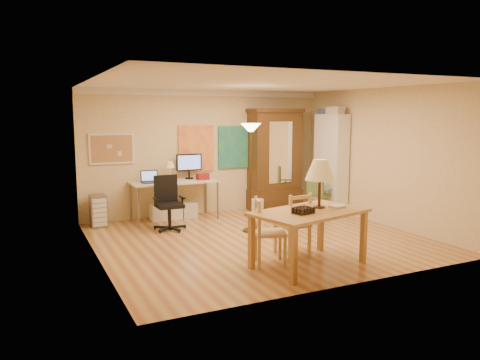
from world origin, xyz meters
name	(u,v)px	position (x,y,z in m)	size (l,w,h in m)	color
floor	(259,239)	(0.00, 0.00, 0.00)	(5.50, 5.50, 0.00)	#965C35
crown_molding	(206,93)	(0.00, 2.46, 2.64)	(5.50, 0.08, 0.12)	white
corkboard	(112,149)	(-2.05, 2.47, 1.50)	(0.90, 0.04, 0.62)	tan
art_panel_left	(196,148)	(-0.25, 2.47, 1.45)	(0.80, 0.04, 1.00)	yellow
art_panel_right	(234,147)	(0.65, 2.47, 1.45)	(0.75, 0.04, 0.95)	#226A8B
dining_table	(313,199)	(0.06, -1.58, 0.97)	(1.82, 1.34, 1.53)	olive
ladder_chair_back	(294,225)	(0.08, -1.02, 0.46)	(0.50, 0.49, 0.98)	tan
ladder_chair_left	(268,233)	(-0.53, -1.28, 0.46)	(0.56, 0.57, 0.98)	tan
torchiere_lamp	(251,145)	(0.11, 0.55, 1.62)	(0.37, 0.37, 2.02)	#3F3019
computer_desk	(175,196)	(-0.84, 2.16, 0.50)	(1.79, 0.78, 1.35)	#C0B38C
office_chair_black	(169,215)	(-1.24, 1.32, 0.28)	(0.64, 0.64, 1.03)	black
office_chair_green	(319,203)	(2.15, 1.26, 0.25)	(0.57, 0.57, 0.93)	slate
drawer_cart	(98,211)	(-2.40, 2.20, 0.31)	(0.31, 0.37, 0.62)	slate
armoire	(275,166)	(1.59, 2.24, 1.01)	(1.26, 0.60, 2.31)	#37230F
bookshelf	(331,164)	(2.55, 1.39, 1.09)	(0.33, 0.87, 2.19)	white
wastebin	(257,208)	(0.84, 1.67, 0.19)	(0.30, 0.30, 0.37)	silver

